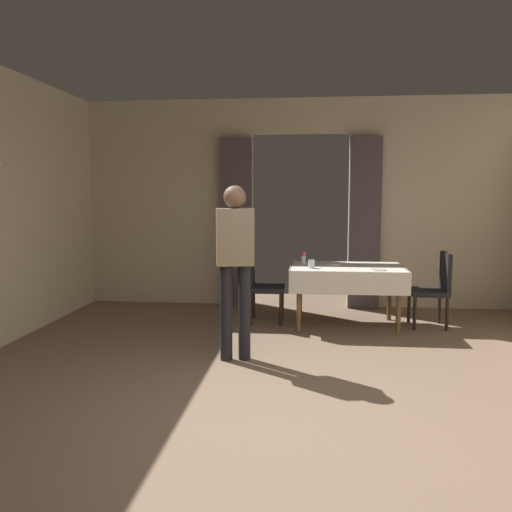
{
  "coord_description": "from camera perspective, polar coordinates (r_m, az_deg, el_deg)",
  "views": [
    {
      "loc": [
        0.15,
        -3.63,
        1.64
      ],
      "look_at": [
        -0.25,
        0.35,
        1.17
      ],
      "focal_mm": 37.37,
      "sensor_mm": 36.0,
      "label": 1
    }
  ],
  "objects": [
    {
      "name": "plate_mid_d",
      "position": [
        6.84,
        8.17,
        -0.83
      ],
      "size": [
        0.22,
        0.22,
        0.01
      ],
      "primitive_type": "cylinder",
      "color": "white",
      "rests_on": "dining_table_mid"
    },
    {
      "name": "ground",
      "position": [
        3.99,
        3.28,
        -17.63
      ],
      "size": [
        10.08,
        10.08,
        0.0
      ],
      "primitive_type": "plane",
      "color": "#7A604C"
    },
    {
      "name": "flower_vase_mid",
      "position": [
        6.81,
        5.1,
        -0.1
      ],
      "size": [
        0.07,
        0.07,
        0.17
      ],
      "color": "silver",
      "rests_on": "dining_table_mid"
    },
    {
      "name": "wall_back",
      "position": [
        7.81,
        4.75,
        5.68
      ],
      "size": [
        6.4,
        0.27,
        3.0
      ],
      "color": "beige",
      "rests_on": "ground"
    },
    {
      "name": "chair_mid_left",
      "position": [
        6.82,
        0.48,
        -2.82
      ],
      "size": [
        0.44,
        0.44,
        0.93
      ],
      "color": "black",
      "rests_on": "ground"
    },
    {
      "name": "glass_mid_c",
      "position": [
        6.44,
        5.97,
        -0.86
      ],
      "size": [
        0.08,
        0.08,
        0.1
      ],
      "primitive_type": "cylinder",
      "color": "silver",
      "rests_on": "dining_table_mid"
    },
    {
      "name": "plate_mid_b",
      "position": [
        6.43,
        12.96,
        -1.41
      ],
      "size": [
        0.19,
        0.19,
        0.01
      ],
      "primitive_type": "cylinder",
      "color": "white",
      "rests_on": "dining_table_mid"
    },
    {
      "name": "dining_table_mid",
      "position": [
        6.69,
        9.69,
        -1.88
      ],
      "size": [
        1.4,
        0.96,
        0.75
      ],
      "color": "brown",
      "rests_on": "ground"
    },
    {
      "name": "person_diner_standing_aside",
      "position": [
        5.18,
        -2.26,
        -0.16
      ],
      "size": [
        0.4,
        0.29,
        1.72
      ],
      "color": "black",
      "rests_on": "ground"
    },
    {
      "name": "chair_mid_right",
      "position": [
        6.92,
        18.63,
        -3.04
      ],
      "size": [
        0.44,
        0.44,
        0.93
      ],
      "color": "black",
      "rests_on": "ground"
    }
  ]
}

